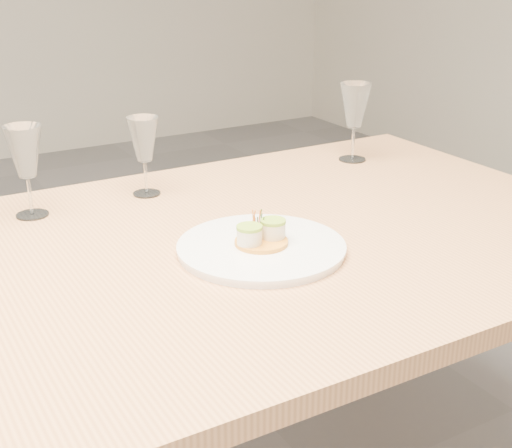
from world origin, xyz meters
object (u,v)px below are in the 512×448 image
dinner_plate (262,246)px  wine_glass_1 (25,154)px  dining_table (38,319)px  wine_glass_3 (355,107)px  wine_glass_2 (144,141)px

dinner_plate → wine_glass_1: (-0.33, 0.41, 0.13)m
dining_table → dinner_plate: (0.41, -0.08, 0.08)m
dinner_plate → wine_glass_3: 0.68m
dining_table → dinner_plate: dinner_plate is taller
dinner_plate → wine_glass_3: bearing=37.7°
dining_table → dinner_plate: 0.42m
wine_glass_3 → dining_table: bearing=-160.6°
wine_glass_2 → dining_table: bearing=-135.2°
wine_glass_1 → dining_table: bearing=-103.5°
dinner_plate → wine_glass_2: 0.44m
dining_table → wine_glass_2: 0.53m
wine_glass_1 → wine_glass_3: wine_glass_3 is taller
dining_table → wine_glass_3: 1.01m
dinner_plate → wine_glass_2: size_ratio=1.75×
wine_glass_2 → dinner_plate: bearing=-81.6°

